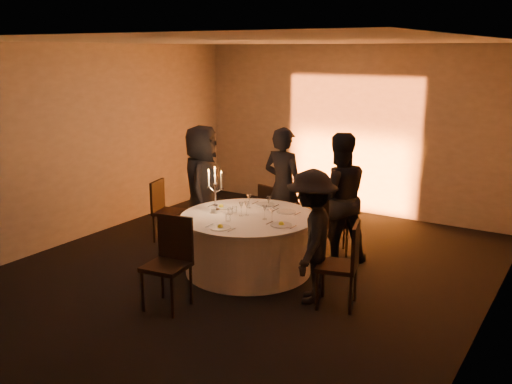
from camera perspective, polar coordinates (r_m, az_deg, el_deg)
The scene contains 33 objects.
floor at distance 7.78m, azimuth -0.78°, elevation -7.82°, with size 7.00×7.00×0.00m, color black.
ceiling at distance 7.22m, azimuth -0.86°, elevation 14.84°, with size 7.00×7.00×0.00m, color silver.
wall_back at distance 10.44m, azimuth 9.63°, elevation 6.15°, with size 7.00×7.00×0.00m, color #9E9993.
wall_front at distance 4.88m, azimuth -23.58°, elevation -3.86°, with size 7.00×7.00×0.00m, color #9E9993.
wall_left at distance 9.30m, azimuth -16.66°, elevation 4.80°, with size 7.00×7.00×0.00m, color #9E9993.
wall_right at distance 6.31m, azimuth 22.81°, elevation 0.11°, with size 7.00×7.00×0.00m, color #9E9993.
uplighter_fixture at distance 10.46m, azimuth 8.68°, elevation -1.92°, with size 0.25×0.12×0.10m, color black.
banquet_table at distance 7.65m, azimuth -0.79°, elevation -5.15°, with size 1.80×1.80×0.77m.
chair_left at distance 8.95m, azimuth -9.16°, elevation -1.48°, with size 0.50×0.50×0.94m.
chair_back_left at distance 8.85m, azimuth 1.60°, elevation -1.73°, with size 0.47×0.47×0.88m.
chair_back_right at distance 8.25m, azimuth 7.83°, elevation -2.74°, with size 0.57×0.57×0.95m.
chair_right at distance 6.61m, azimuth 8.86°, elevation -6.73°, with size 0.54×0.54×1.01m.
chair_front at distance 6.64m, azimuth -8.57°, elevation -6.38°, with size 0.51×0.51×1.06m.
guest_left at distance 8.61m, azimuth -5.43°, elevation 0.63°, with size 0.89×0.58×1.82m, color black.
guest_back_left at distance 8.51m, azimuth 2.74°, elevation 0.47°, with size 0.66×0.43×1.81m, color black.
guest_back_right at distance 7.96m, azimuth 8.22°, elevation -0.57°, with size 0.88×0.69×1.82m, color black.
guest_right at distance 6.66m, azimuth 5.55°, elevation -4.47°, with size 1.02×0.59×1.59m, color black.
plate_left at distance 7.91m, azimuth -3.50°, elevation -1.47°, with size 0.36×0.27×0.08m.
plate_back_left at distance 8.05m, azimuth 0.94°, elevation -1.24°, with size 0.35×0.26×0.01m.
plate_back_right at distance 7.69m, azimuth 3.05°, elevation -1.99°, with size 0.35×0.26×0.01m.
plate_right at distance 7.12m, azimuth 2.55°, elevation -3.23°, with size 0.36×0.27×0.08m.
plate_front at distance 7.02m, azimuth -3.59°, elevation -3.50°, with size 0.36×0.26×0.08m.
coffee_cup at distance 7.67m, azimuth -4.27°, elevation -1.88°, with size 0.11×0.11×0.07m.
candelabra at distance 7.73m, azimuth -4.09°, elevation -0.33°, with size 0.26×0.12×0.62m.
wine_glass_a at distance 7.51m, azimuth -0.94°, elevation -1.34°, with size 0.07×0.07×0.19m.
wine_glass_b at distance 7.20m, azimuth 1.62°, elevation -2.03°, with size 0.07×0.07×0.19m.
wine_glass_c at distance 7.86m, azimuth -0.68°, elevation -0.64°, with size 0.07×0.07×0.19m.
wine_glass_d at distance 7.48m, azimuth -1.49°, elevation -1.40°, with size 0.07×0.07×0.19m.
wine_glass_e at distance 7.76m, azimuth 1.27°, elevation -0.83°, with size 0.07×0.07×0.19m.
wine_glass_f at distance 7.33m, azimuth 0.88°, elevation -1.73°, with size 0.07×0.07×0.19m.
tumbler_a at distance 7.65m, azimuth -2.16°, elevation -1.77°, with size 0.07×0.07×0.09m, color white.
tumbler_b at distance 7.29m, azimuth -2.81°, elevation -2.59°, with size 0.07×0.07×0.09m, color white.
tumbler_c at distance 7.57m, azimuth -2.62°, elevation -1.96°, with size 0.07×0.07×0.09m, color white.
Camera 1 is at (3.89, -6.09, 2.90)m, focal length 40.00 mm.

